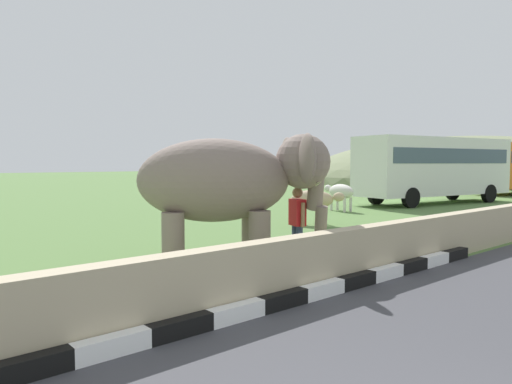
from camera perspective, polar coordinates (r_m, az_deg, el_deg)
striped_curb at (r=6.02m, az=-12.96°, el=-16.67°), size 16.20×0.20×0.24m
barrier_parapet at (r=7.47m, az=2.21°, el=-9.54°), size 28.00×0.36×1.00m
elephant at (r=9.69m, az=-2.87°, el=1.24°), size 3.95×3.46×2.80m
person_handler at (r=10.39m, az=5.02°, el=-3.46°), size 0.36×0.62×1.66m
bus_white at (r=27.06m, az=20.77°, el=3.10°), size 9.96×4.21×3.50m
cow_near at (r=16.75m, az=6.95°, el=-1.00°), size 1.56×1.70×1.23m
cow_mid at (r=21.71m, az=10.16°, el=0.01°), size 0.85×1.93×1.23m
hill_east at (r=63.78m, az=24.48°, el=1.27°), size 46.21×36.97×10.77m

